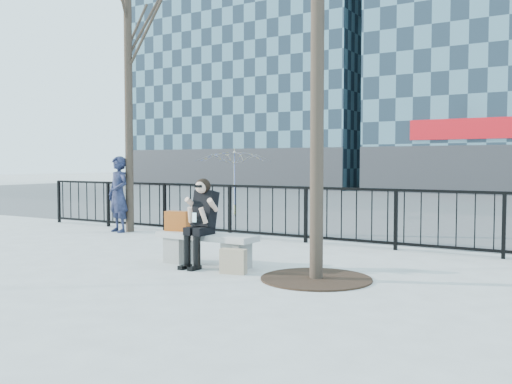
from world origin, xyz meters
The scene contains 12 objects.
ground centered at (0.00, 0.00, 0.00)m, with size 120.00×120.00×0.00m, color #9B9B96.
street_surface centered at (0.00, 15.00, 0.00)m, with size 60.00×23.00×0.01m, color #474747.
railing centered at (0.00, 3.00, 0.55)m, with size 14.00×0.06×1.10m.
building_left centered at (-15.00, 27.00, 11.30)m, with size 16.20×10.20×22.60m.
tree_left centered at (-4.00, 2.50, 4.86)m, with size 2.80×2.80×6.50m.
tree_grate centered at (1.90, -0.10, 0.01)m, with size 1.50×1.50×0.02m, color black.
bench_main centered at (0.00, 0.00, 0.30)m, with size 1.65×0.46×0.49m.
seated_woman centered at (0.00, -0.16, 0.67)m, with size 0.50×0.64×1.34m.
handbag centered at (-0.58, 0.02, 0.65)m, with size 0.38×0.18×0.31m, color #AE4C15.
shopping_bag centered at (0.73, -0.35, 0.18)m, with size 0.37×0.14×0.35m, color tan.
standing_man centered at (-4.15, 2.30, 0.86)m, with size 0.63×0.41×1.71m, color black.
vendor_umbrella centered at (-4.17, 6.96, 1.00)m, with size 2.17×2.22×1.99m, color yellow.
Camera 1 is at (5.17, -7.00, 1.58)m, focal length 40.00 mm.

